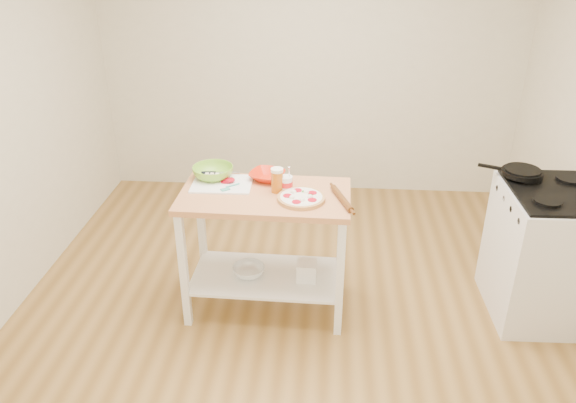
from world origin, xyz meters
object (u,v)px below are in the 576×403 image
Objects in this scene: shelf_bin at (307,271)px; cutting_board at (222,183)px; shelf_glass_bowl at (249,271)px; skillet at (521,172)px; prep_island at (266,227)px; gas_stove at (544,253)px; green_bowl at (213,173)px; beer_pint at (277,180)px; orange_bowl at (267,176)px; yogurt_tub at (286,183)px; pizza at (301,198)px; rolling_pin at (342,199)px; spatula at (229,187)px; knife at (215,173)px.

cutting_board is at bearing 166.10° from shelf_bin.
skillet is at bearing 9.65° from shelf_glass_bowl.
shelf_bin is at bearing -5.70° from prep_island.
gas_stove reaches higher than green_bowl.
skillet is 2.47× the size of beer_pint.
gas_stove is at bearing -24.12° from skillet.
orange_bowl is 1.29× the size of yogurt_tub.
beer_pint reaches higher than orange_bowl.
skillet reaches higher than cutting_board.
pizza is (-1.47, -0.38, -0.06)m from skillet.
skillet is 1.27m from rolling_pin.
spatula is 0.49× the size of knife.
shelf_bin is at bearing 50.48° from pizza.
skillet is at bearing 8.82° from yogurt_tub.
rolling_pin is (0.42, -0.11, -0.06)m from beer_pint.
skillet is 1.45× the size of green_bowl.
skillet is at bearing -30.82° from spatula.
knife is at bearing 131.96° from shelf_glass_bowl.
skillet is 1.78× the size of shelf_glass_bowl.
cutting_board is 0.13m from green_bowl.
knife reaches higher than shelf_bin.
spatula is at bearing -50.15° from green_bowl.
cutting_board is (-0.30, 0.12, 0.26)m from prep_island.
green_bowl is at bearing 91.55° from spatula.
skillet is (-0.19, 0.20, 0.50)m from gas_stove.
skillet reaches higher than green_bowl.
knife is at bearing 157.43° from yogurt_tub.
rolling_pin is (-1.39, -0.17, 0.45)m from gas_stove.
spatula is 0.80× the size of beer_pint.
yogurt_tub is (-1.76, -0.04, 0.48)m from gas_stove.
gas_stove is at bearing 1.89° from beer_pint.
orange_bowl is 1.42× the size of beer_pint.
skillet is at bearing 3.87° from cutting_board.
shelf_glass_bowl is (-0.26, -0.07, -0.66)m from yogurt_tub.
spatula is (-1.95, -0.26, -0.06)m from skillet.
yogurt_tub is at bearing -27.00° from knife.
knife reaches higher than prep_island.
cutting_board is 0.45m from yogurt_tub.
knife is at bearing -155.62° from skillet.
orange_bowl is 1.74× the size of shelf_bin.
rolling_pin is at bearing -139.21° from skillet.
gas_stove is 3.31× the size of rolling_pin.
skillet reaches higher than shelf_bin.
pizza is 0.75× the size of cutting_board.
cutting_board is 1.45× the size of green_bowl.
knife is 2.02× the size of shelf_bin.
pizza is at bearing -33.70° from knife.
gas_stove is 1.96m from orange_bowl.
green_bowl reaches higher than shelf_glass_bowl.
shelf_bin is at bearing -19.77° from green_bowl.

